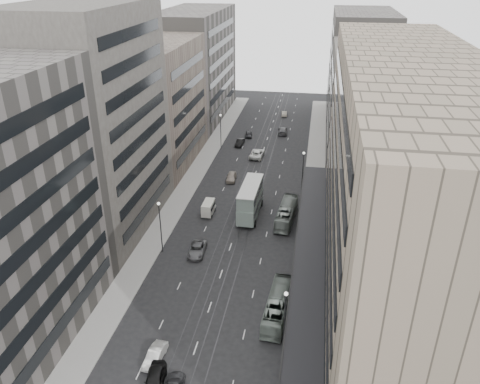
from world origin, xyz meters
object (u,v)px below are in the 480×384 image
Objects in this scene: bus_near at (278,306)px; sedan_2 at (197,250)px; panel_van at (208,208)px; sedan_1 at (155,355)px; double_decker at (250,199)px; bus_far at (286,213)px; sedan_0 at (155,380)px.

bus_near is 2.05× the size of sedan_2.
panel_van is 0.90× the size of sedan_1.
bus_far is at bearing -7.13° from double_decker.
double_decker is 7.34m from panel_van.
bus_far reaches higher than panel_van.
panel_van is at bearing -54.66° from bus_near.
sedan_2 is (-12.24, -11.97, -0.75)m from bus_far.
double_decker reaches higher than sedan_0.
sedan_0 is (-11.28, -12.67, -0.63)m from bus_near.
sedan_0 is at bearing -66.63° from sedan_1.
sedan_1 is 20.83m from sedan_2.
bus_far reaches higher than sedan_1.
panel_van is 12.02m from sedan_2.
bus_far is (-0.78, 23.34, 0.02)m from bus_near.
sedan_1 is at bearing -86.53° from panel_van.
bus_near is at bearing -72.33° from double_decker.
sedan_2 is (-1.75, 24.05, -0.11)m from sedan_0.
sedan_1 is (-1.08, 3.23, -0.12)m from sedan_0.
bus_near is 23.36m from bus_far.
sedan_0 is at bearing -85.08° from panel_van.
sedan_0 is 0.94× the size of sedan_2.
bus_far is 2.08× the size of sedan_2.
bus_near is at bearing 41.15° from sedan_0.
bus_far is at bearing 0.52° from panel_van.
sedan_1 is at bearing -91.24° from sedan_2.
panel_van is 32.83m from sedan_1.
panel_van is (-13.28, -0.01, -0.16)m from bus_far.
double_decker is 34.24m from sedan_1.
sedan_2 is at bearing -113.40° from double_decker.
bus_far is at bearing -83.81° from bus_near.
bus_far reaches higher than sedan_2.
double_decker is at bearing 8.23° from panel_van.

